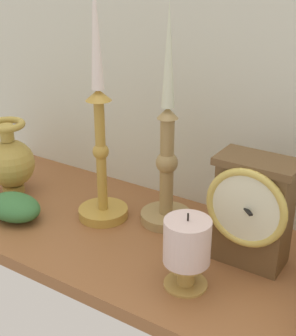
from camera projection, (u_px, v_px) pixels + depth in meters
The scene contains 8 objects.
ground_plane at pixel (151, 246), 87.66cm from camera, with size 100.00×36.00×2.40cm, color brown.
back_wall at pixel (207, 42), 88.27cm from camera, with size 120.00×2.00×65.00cm, color silver.
mantel_clock at pixel (252, 210), 77.16cm from camera, with size 13.24×9.50×18.47cm.
candlestick_tall_left at pixel (100, 145), 89.01cm from camera, with size 9.66×9.66×45.75cm.
candlestick_tall_center at pixel (167, 162), 88.49cm from camera, with size 9.78×9.78×40.85cm.
brass_vase_bulbous at pixel (9, 161), 101.69cm from camera, with size 10.22×10.22×16.03cm.
pillar_candle_near_clock at pixel (187, 248), 72.59cm from camera, with size 7.20×7.20×12.66cm.
ivy_sprig at pixel (14, 207), 93.41cm from camera, with size 11.52×8.06×4.93cm.
Camera 1 is at (40.27, -62.77, 46.98)cm, focal length 51.73 mm.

